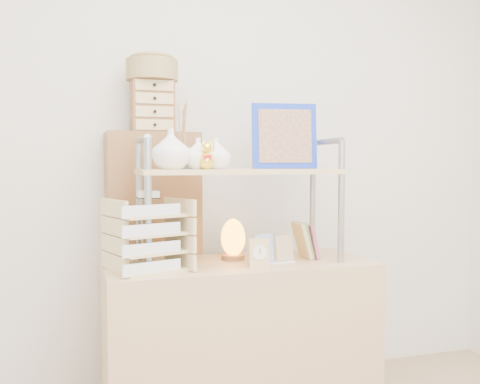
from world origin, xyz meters
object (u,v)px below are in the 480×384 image
Objects in this scene: desk at (240,344)px; cabinet at (153,268)px; salt_lamp at (233,239)px; letter_tray at (148,239)px.

desk is 0.58m from cabinet.
salt_lamp reaches higher than desk.
salt_lamp is (0.41, 0.13, -0.04)m from letter_tray.
desk is 0.48m from salt_lamp.
letter_tray is at bearing -171.56° from desk.
desk is 0.66m from letter_tray.
desk is 6.26× the size of salt_lamp.
cabinet is 0.49m from letter_tray.
salt_lamp is at bearing 98.56° from desk.
letter_tray is (-0.42, -0.06, 0.51)m from desk.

